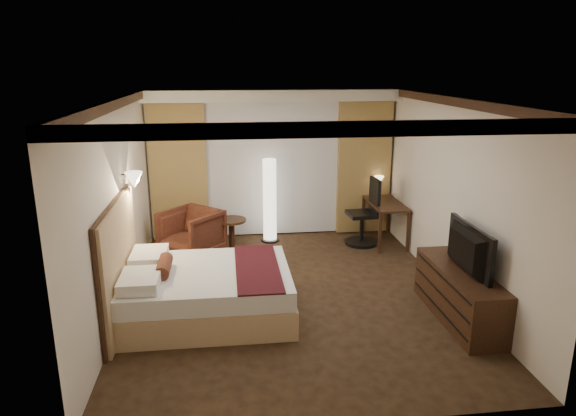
{
  "coord_description": "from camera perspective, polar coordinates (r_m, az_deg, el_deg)",
  "views": [
    {
      "loc": [
        -0.86,
        -6.56,
        3.12
      ],
      "look_at": [
        0.0,
        0.4,
        1.15
      ],
      "focal_mm": 32.0,
      "sensor_mm": 36.0,
      "label": 1
    }
  ],
  "objects": [
    {
      "name": "floor",
      "position": [
        7.32,
        0.39,
        -9.55
      ],
      "size": [
        4.5,
        5.5,
        0.01
      ],
      "primitive_type": "cube",
      "color": "black",
      "rests_on": "ground"
    },
    {
      "name": "ceiling",
      "position": [
        6.63,
        0.43,
        12.05
      ],
      "size": [
        4.5,
        5.5,
        0.01
      ],
      "primitive_type": "cube",
      "color": "white",
      "rests_on": "back_wall"
    },
    {
      "name": "back_wall",
      "position": [
        9.52,
        -1.74,
        4.96
      ],
      "size": [
        4.5,
        0.02,
        2.7
      ],
      "primitive_type": "cube",
      "color": "beige",
      "rests_on": "floor"
    },
    {
      "name": "left_wall",
      "position": [
        6.94,
        -18.35,
        0.09
      ],
      "size": [
        0.02,
        5.5,
        2.7
      ],
      "primitive_type": "cube",
      "color": "beige",
      "rests_on": "floor"
    },
    {
      "name": "right_wall",
      "position": [
        7.48,
        17.78,
        1.23
      ],
      "size": [
        0.02,
        5.5,
        2.7
      ],
      "primitive_type": "cube",
      "color": "beige",
      "rests_on": "floor"
    },
    {
      "name": "crown_molding",
      "position": [
        6.64,
        0.43,
        11.54
      ],
      "size": [
        4.5,
        5.5,
        0.12
      ],
      "primitive_type": null,
      "color": "black",
      "rests_on": "ceiling"
    },
    {
      "name": "soffit",
      "position": [
        9.12,
        -1.66,
        12.41
      ],
      "size": [
        4.5,
        0.5,
        0.2
      ],
      "primitive_type": "cube",
      "color": "white",
      "rests_on": "ceiling"
    },
    {
      "name": "curtain_sheer",
      "position": [
        9.46,
        -1.69,
        4.27
      ],
      "size": [
        2.48,
        0.04,
        2.45
      ],
      "primitive_type": "cube",
      "color": "silver",
      "rests_on": "back_wall"
    },
    {
      "name": "curtain_left_drape",
      "position": [
        9.4,
        -12.05,
        3.86
      ],
      "size": [
        1.0,
        0.14,
        2.45
      ],
      "primitive_type": "cube",
      "color": "tan",
      "rests_on": "back_wall"
    },
    {
      "name": "curtain_right_drape",
      "position": [
        9.71,
        8.41,
        4.4
      ],
      "size": [
        1.0,
        0.14,
        2.45
      ],
      "primitive_type": "cube",
      "color": "tan",
      "rests_on": "back_wall"
    },
    {
      "name": "wall_sconce",
      "position": [
        7.2,
        -16.74,
        2.99
      ],
      "size": [
        0.24,
        0.24,
        0.24
      ],
      "primitive_type": null,
      "color": "white",
      "rests_on": "left_wall"
    },
    {
      "name": "bed",
      "position": [
        6.73,
        -8.85,
        -9.2
      ],
      "size": [
        2.11,
        1.65,
        0.62
      ],
      "primitive_type": null,
      "color": "white",
      "rests_on": "floor"
    },
    {
      "name": "headboard",
      "position": [
        6.69,
        -18.21,
        -5.9
      ],
      "size": [
        0.12,
        1.95,
        1.5
      ],
      "primitive_type": null,
      "color": "tan",
      "rests_on": "floor"
    },
    {
      "name": "armchair",
      "position": [
        8.74,
        -10.72,
        -2.49
      ],
      "size": [
        1.16,
        1.15,
        0.87
      ],
      "primitive_type": "imported",
      "rotation": [
        0.0,
        0.0,
        -0.74
      ],
      "color": "#461D15",
      "rests_on": "floor"
    },
    {
      "name": "side_table",
      "position": [
        8.94,
        -6.25,
        -2.95
      ],
      "size": [
        0.51,
        0.51,
        0.56
      ],
      "primitive_type": null,
      "color": "black",
      "rests_on": "floor"
    },
    {
      "name": "floor_lamp",
      "position": [
        9.21,
        -2.04,
        0.84
      ],
      "size": [
        0.32,
        0.32,
        1.53
      ],
      "primitive_type": null,
      "color": "white",
      "rests_on": "floor"
    },
    {
      "name": "desk",
      "position": [
        9.41,
        10.67,
        -1.57
      ],
      "size": [
        0.55,
        1.19,
        0.75
      ],
      "primitive_type": null,
      "color": "black",
      "rests_on": "floor"
    },
    {
      "name": "desk_lamp",
      "position": [
        9.68,
        10.04,
        2.3
      ],
      "size": [
        0.18,
        0.18,
        0.34
      ],
      "primitive_type": null,
      "color": "#FFD899",
      "rests_on": "desk"
    },
    {
      "name": "office_chair",
      "position": [
        9.17,
        8.23,
        -0.41
      ],
      "size": [
        0.62,
        0.62,
        1.2
      ],
      "primitive_type": null,
      "rotation": [
        0.0,
        0.0,
        0.07
      ],
      "color": "black",
      "rests_on": "floor"
    },
    {
      "name": "dresser",
      "position": [
        6.88,
        18.48,
        -9.09
      ],
      "size": [
        0.5,
        1.71,
        0.66
      ],
      "primitive_type": null,
      "color": "black",
      "rests_on": "floor"
    },
    {
      "name": "television",
      "position": [
        6.63,
        18.73,
        -3.97
      ],
      "size": [
        0.65,
        1.12,
        0.15
      ],
      "primitive_type": "imported",
      "rotation": [
        0.0,
        0.0,
        1.57
      ],
      "color": "black",
      "rests_on": "dresser"
    }
  ]
}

